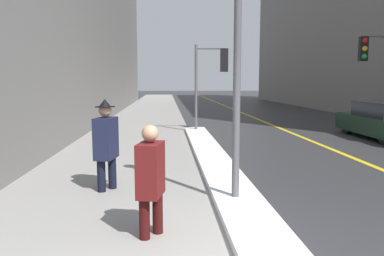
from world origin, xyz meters
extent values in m
cube|color=gray|center=(-2.00, 15.00, 0.01)|extent=(4.00, 80.00, 0.01)
cube|color=gold|center=(4.00, 15.00, 0.00)|extent=(0.16, 80.00, 0.00)
cube|color=white|center=(0.24, 5.42, 0.06)|extent=(0.82, 12.64, 0.13)
cylinder|color=#515156|center=(0.19, 2.23, 2.06)|extent=(0.12, 0.12, 4.12)
cylinder|color=#515156|center=(0.25, 11.10, 1.72)|extent=(0.11, 0.11, 3.44)
cylinder|color=#515156|center=(0.80, 11.06, 3.29)|extent=(1.10, 0.15, 0.07)
cube|color=black|center=(1.35, 11.03, 2.84)|extent=(0.31, 0.22, 0.90)
sphere|color=red|center=(1.36, 11.15, 3.13)|extent=(0.19, 0.19, 0.19)
sphere|color=orange|center=(1.36, 11.15, 2.84)|extent=(0.19, 0.19, 0.19)
sphere|color=green|center=(1.36, 11.15, 2.56)|extent=(0.19, 0.19, 0.19)
cylinder|color=#515156|center=(6.93, 9.90, 3.67)|extent=(1.10, 0.15, 0.07)
cube|color=black|center=(6.38, 9.94, 3.22)|extent=(0.31, 0.22, 0.90)
sphere|color=red|center=(6.37, 9.82, 3.50)|extent=(0.19, 0.19, 0.19)
sphere|color=orange|center=(6.37, 9.82, 3.22)|extent=(0.19, 0.19, 0.19)
sphere|color=green|center=(6.37, 9.82, 2.93)|extent=(0.19, 0.19, 0.19)
cylinder|color=#340C0C|center=(-1.06, 1.09, 0.39)|extent=(0.14, 0.14, 0.79)
cylinder|color=#340C0C|center=(-1.22, 0.91, 0.39)|extent=(0.14, 0.14, 0.79)
cube|color=#561414|center=(-1.14, 1.00, 0.89)|extent=(0.37, 0.52, 0.69)
sphere|color=tan|center=(-1.14, 1.00, 1.36)|extent=(0.21, 0.21, 0.21)
cube|color=black|center=(-1.07, 1.33, 0.75)|extent=(0.14, 0.24, 0.28)
cylinder|color=black|center=(-1.95, 3.25, 0.43)|extent=(0.15, 0.15, 0.86)
cylinder|color=black|center=(-2.12, 3.05, 0.43)|extent=(0.15, 0.15, 0.86)
cube|color=#191E38|center=(-2.03, 3.15, 0.98)|extent=(0.41, 0.57, 0.75)
sphere|color=tan|center=(-2.03, 3.15, 1.49)|extent=(0.23, 0.23, 0.23)
cylinder|color=black|center=(-2.03, 3.15, 1.56)|extent=(0.36, 0.36, 0.01)
cone|color=black|center=(-2.03, 3.15, 1.63)|extent=(0.22, 0.22, 0.14)
cylinder|color=black|center=(6.07, 10.23, 0.36)|extent=(0.22, 0.72, 0.71)
camera|label=1|loc=(-0.93, -3.68, 2.00)|focal=35.00mm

